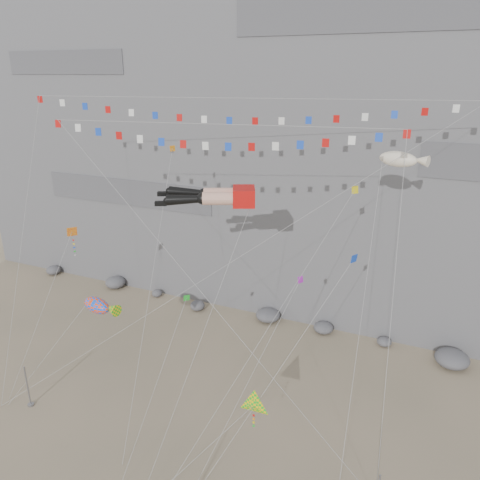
{
  "coord_description": "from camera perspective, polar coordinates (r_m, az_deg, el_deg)",
  "views": [
    {
      "loc": [
        15.11,
        -24.51,
        24.92
      ],
      "look_at": [
        0.27,
        9.0,
        11.78
      ],
      "focal_mm": 35.0,
      "sensor_mm": 36.0,
      "label": 1
    }
  ],
  "objects": [
    {
      "name": "small_kite_c",
      "position": [
        34.7,
        -6.69,
        -7.47
      ],
      "size": [
        1.01,
        9.86,
        13.13
      ],
      "color": "green",
      "rests_on": "ground"
    },
    {
      "name": "legs_kite",
      "position": [
        34.09,
        -2.89,
        5.33
      ],
      "size": [
        7.32,
        14.22,
        20.88
      ],
      "rotation": [
        0.0,
        0.0,
        0.42
      ],
      "color": "red",
      "rests_on": "ground"
    },
    {
      "name": "flag_banner_upper",
      "position": [
        36.99,
        0.22,
        16.87
      ],
      "size": [
        33.88,
        17.28,
        30.65
      ],
      "color": "red",
      "rests_on": "ground"
    },
    {
      "name": "ground",
      "position": [
        38.08,
        -6.3,
        -21.3
      ],
      "size": [
        120.0,
        120.0,
        0.0
      ],
      "primitive_type": "plane",
      "color": "gray",
      "rests_on": "ground"
    },
    {
      "name": "small_kite_d",
      "position": [
        34.58,
        13.47,
        5.36
      ],
      "size": [
        8.25,
        16.68,
        24.48
      ],
      "color": "yellow",
      "rests_on": "ground"
    },
    {
      "name": "flag_banner_lower",
      "position": [
        32.2,
        -2.86,
        13.85
      ],
      "size": [
        25.35,
        7.54,
        25.96
      ],
      "color": "red",
      "rests_on": "ground"
    },
    {
      "name": "small_kite_b",
      "position": [
        33.58,
        7.15,
        -5.27
      ],
      "size": [
        4.07,
        10.62,
        15.27
      ],
      "color": "purple",
      "rests_on": "ground"
    },
    {
      "name": "small_kite_a",
      "position": [
        39.69,
        -8.37,
        10.12
      ],
      "size": [
        4.42,
        14.93,
        24.05
      ],
      "color": "orange",
      "rests_on": "ground"
    },
    {
      "name": "blimp_windsock",
      "position": [
        36.0,
        18.68,
        9.24
      ],
      "size": [
        4.05,
        14.89,
        23.42
      ],
      "color": "#F7E7CB",
      "rests_on": "ground"
    },
    {
      "name": "fish_windsock",
      "position": [
        39.13,
        -17.07,
        -7.63
      ],
      "size": [
        7.45,
        6.28,
        10.6
      ],
      "color": "#FF430D",
      "rests_on": "ground"
    },
    {
      "name": "anchor_pole_left",
      "position": [
        41.74,
        -24.48,
        -15.93
      ],
      "size": [
        0.12,
        0.12,
        3.62
      ],
      "primitive_type": "cylinder",
      "color": "gray",
      "rests_on": "ground"
    },
    {
      "name": "cliff",
      "position": [
        58.49,
        9.47,
        19.55
      ],
      "size": [
        80.0,
        28.0,
        50.0
      ],
      "primitive_type": "cube",
      "color": "slate",
      "rests_on": "ground"
    },
    {
      "name": "small_kite_e",
      "position": [
        30.32,
        13.44,
        -2.67
      ],
      "size": [
        7.68,
        9.06,
        17.64
      ],
      "color": "#153FBD",
      "rests_on": "ground"
    },
    {
      "name": "harlequin_kite",
      "position": [
        41.24,
        -19.83,
        0.88
      ],
      "size": [
        3.07,
        7.88,
        14.39
      ],
      "color": "red",
      "rests_on": "ground"
    },
    {
      "name": "talus_boulders",
      "position": [
        50.42,
        3.45,
        -9.15
      ],
      "size": [
        60.0,
        3.0,
        1.2
      ],
      "primitive_type": null,
      "color": "#5B5C60",
      "rests_on": "ground"
    },
    {
      "name": "delta_kite",
      "position": [
        31.24,
        1.64,
        -19.52
      ],
      "size": [
        6.12,
        5.48,
        8.8
      ],
      "color": "yellow",
      "rests_on": "ground"
    }
  ]
}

